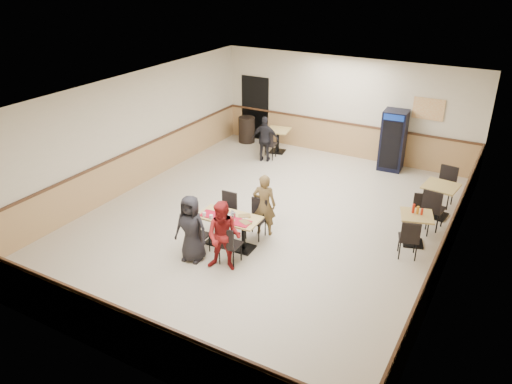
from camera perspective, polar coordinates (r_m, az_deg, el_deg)
The scene contains 20 objects.
ground at distance 11.68m, azimuth 1.15°, elevation -3.40°, with size 10.00×10.00×0.00m, color beige.
room_shell at distance 12.99m, azimuth 13.48°, elevation 1.81°, with size 10.00×10.00×10.00m.
main_table at distance 10.54m, azimuth -3.03°, elevation -3.94°, with size 1.34×0.71×0.70m.
main_chairs at distance 10.57m, azimuth -3.25°, elevation -3.99°, with size 1.23×1.59×0.89m.
diner_woman_left at distance 10.03m, azimuth -7.42°, elevation -4.18°, with size 0.69×0.45×1.42m, color black.
diner_woman_right at distance 9.67m, azimuth -3.70°, elevation -5.10°, with size 0.71×0.55×1.45m, color maroon.
diner_man_opposite at distance 10.87m, azimuth 0.95°, elevation -1.48°, with size 0.52×0.34×1.42m, color brown.
lone_diner at distance 14.90m, azimuth 1.04°, elevation 6.06°, with size 0.81×0.34×1.38m, color black.
tabletop_clutter at distance 10.34m, azimuth -3.23°, elevation -2.91°, with size 1.16×0.60×0.12m.
side_table_near at distance 11.12m, azimuth 17.76°, elevation -3.56°, with size 0.82×0.82×0.71m.
side_table_near_chair_south at distance 10.64m, azimuth 17.06°, elevation -4.97°, with size 0.41×0.41×0.89m, color black, non-canonical shape.
side_table_near_chair_north at distance 11.62m, azimuth 18.38°, elevation -2.46°, with size 0.41×0.41×0.89m, color black, non-canonical shape.
side_table_far at distance 12.45m, azimuth 20.22°, elevation -0.41°, with size 0.83×0.83×0.80m.
side_table_far_chair_south at distance 11.89m, azimuth 19.62°, elevation -1.69°, with size 0.47×0.47×1.01m, color black, non-canonical shape.
side_table_far_chair_north at distance 13.04m, azimuth 20.73°, elevation 0.57°, with size 0.47×0.47×1.01m, color black, non-canonical shape.
condiment_caddy at distance 11.02m, azimuth 17.89°, elevation -1.93°, with size 0.23×0.06×0.20m.
back_table at distance 15.67m, azimuth 2.51°, elevation 6.29°, with size 0.81×0.81×0.74m.
back_table_chair_lone at distance 15.18m, azimuth 1.48°, elevation 5.57°, with size 0.44×0.44×0.94m, color black, non-canonical shape.
pepsi_cooler at distance 14.78m, azimuth 15.39°, elevation 5.71°, with size 0.70×0.71×1.74m.
trash_bin at distance 16.59m, azimuth -1.07°, elevation 7.14°, with size 0.54×0.54×0.84m, color black.
Camera 1 is at (4.80, -9.03, 5.63)m, focal length 35.00 mm.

